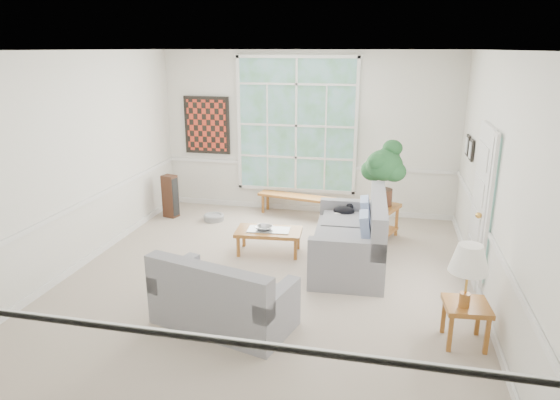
{
  "coord_description": "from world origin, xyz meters",
  "views": [
    {
      "loc": [
        1.49,
        -6.11,
        3.02
      ],
      "look_at": [
        0.1,
        0.2,
        1.05
      ],
      "focal_mm": 32.0,
      "sensor_mm": 36.0,
      "label": 1
    }
  ],
  "objects_px": {
    "loveseat_right": "(349,231)",
    "coffee_table": "(269,241)",
    "side_table": "(465,323)",
    "end_table": "(379,221)",
    "loveseat_front": "(224,290)"
  },
  "relations": [
    {
      "from": "loveseat_front",
      "to": "side_table",
      "type": "xyz_separation_m",
      "value": [
        2.62,
        0.17,
        -0.18
      ]
    },
    {
      "from": "loveseat_right",
      "to": "end_table",
      "type": "distance_m",
      "value": 1.32
    },
    {
      "from": "loveseat_right",
      "to": "loveseat_front",
      "type": "height_order",
      "value": "loveseat_right"
    },
    {
      "from": "end_table",
      "to": "loveseat_front",
      "type": "bearing_deg",
      "value": -117.16
    },
    {
      "from": "loveseat_right",
      "to": "loveseat_front",
      "type": "relative_size",
      "value": 1.23
    },
    {
      "from": "coffee_table",
      "to": "end_table",
      "type": "distance_m",
      "value": 1.94
    },
    {
      "from": "loveseat_front",
      "to": "coffee_table",
      "type": "xyz_separation_m",
      "value": [
        0.01,
        2.11,
        -0.23
      ]
    },
    {
      "from": "loveseat_right",
      "to": "side_table",
      "type": "height_order",
      "value": "loveseat_right"
    },
    {
      "from": "loveseat_right",
      "to": "coffee_table",
      "type": "xyz_separation_m",
      "value": [
        -1.23,
        0.17,
        -0.33
      ]
    },
    {
      "from": "loveseat_front",
      "to": "end_table",
      "type": "xyz_separation_m",
      "value": [
        1.63,
        3.18,
        -0.14
      ]
    },
    {
      "from": "loveseat_front",
      "to": "side_table",
      "type": "relative_size",
      "value": 3.32
    },
    {
      "from": "loveseat_front",
      "to": "end_table",
      "type": "bearing_deg",
      "value": 78.14
    },
    {
      "from": "end_table",
      "to": "side_table",
      "type": "relative_size",
      "value": 1.19
    },
    {
      "from": "end_table",
      "to": "side_table",
      "type": "height_order",
      "value": "end_table"
    },
    {
      "from": "loveseat_front",
      "to": "coffee_table",
      "type": "bearing_deg",
      "value": 105.09
    }
  ]
}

